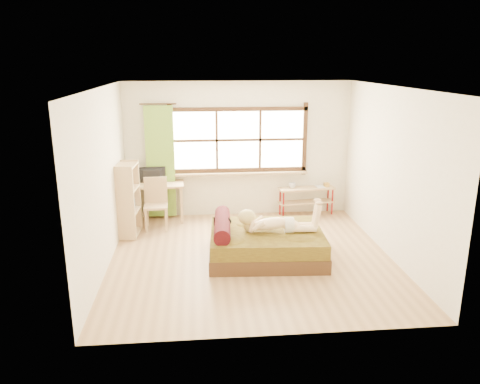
{
  "coord_description": "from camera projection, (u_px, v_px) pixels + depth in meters",
  "views": [
    {
      "loc": [
        -0.84,
        -6.97,
        3.09
      ],
      "look_at": [
        -0.16,
        0.2,
        1.05
      ],
      "focal_mm": 35.0,
      "sensor_mm": 36.0,
      "label": 1
    }
  ],
  "objects": [
    {
      "name": "woman",
      "position": [
        277.0,
        215.0,
        7.38
      ],
      "size": [
        1.29,
        0.44,
        0.54
      ],
      "primitive_type": null,
      "rotation": [
        0.0,
        0.0,
        -0.06
      ],
      "color": "beige",
      "rests_on": "bed"
    },
    {
      "name": "monitor",
      "position": [
        152.0,
        175.0,
        9.1
      ],
      "size": [
        0.54,
        0.09,
        0.31
      ],
      "primitive_type": "imported",
      "rotation": [
        0.0,
        0.0,
        3.18
      ],
      "color": "black",
      "rests_on": "desk"
    },
    {
      "name": "wall_right",
      "position": [
        392.0,
        173.0,
        7.43
      ],
      "size": [
        0.0,
        4.5,
        4.5
      ],
      "primitive_type": "plane",
      "rotation": [
        1.57,
        0.0,
        -1.57
      ],
      "color": "silver",
      "rests_on": "floor"
    },
    {
      "name": "wall_front",
      "position": [
        276.0,
        226.0,
        5.07
      ],
      "size": [
        4.5,
        0.0,
        4.5
      ],
      "primitive_type": "plane",
      "rotation": [
        -1.57,
        0.0,
        0.0
      ],
      "color": "silver",
      "rests_on": "floor"
    },
    {
      "name": "wall_left",
      "position": [
        103.0,
        180.0,
        7.02
      ],
      "size": [
        0.0,
        4.5,
        4.5
      ],
      "primitive_type": "plane",
      "rotation": [
        1.57,
        0.0,
        1.57
      ],
      "color": "silver",
      "rests_on": "floor"
    },
    {
      "name": "ceiling",
      "position": [
        252.0,
        87.0,
        6.86
      ],
      "size": [
        4.5,
        4.5,
        0.0
      ],
      "primitive_type": "plane",
      "rotation": [
        3.14,
        0.0,
        0.0
      ],
      "color": "white",
      "rests_on": "wall_back"
    },
    {
      "name": "chair",
      "position": [
        156.0,
        200.0,
        8.82
      ],
      "size": [
        0.44,
        0.44,
        0.96
      ],
      "rotation": [
        0.0,
        0.0,
        0.04
      ],
      "color": "tan",
      "rests_on": "floor"
    },
    {
      "name": "pipe_shelf",
      "position": [
        307.0,
        195.0,
        9.59
      ],
      "size": [
        1.17,
        0.43,
        0.65
      ],
      "rotation": [
        0.0,
        0.0,
        0.12
      ],
      "color": "tan",
      "rests_on": "floor"
    },
    {
      "name": "book",
      "position": [
        316.0,
        187.0,
        9.56
      ],
      "size": [
        0.19,
        0.24,
        0.02
      ],
      "primitive_type": "imported",
      "rotation": [
        0.0,
        0.0,
        0.12
      ],
      "color": "gray",
      "rests_on": "pipe_shelf"
    },
    {
      "name": "cup",
      "position": [
        292.0,
        185.0,
        9.5
      ],
      "size": [
        0.15,
        0.15,
        0.11
      ],
      "primitive_type": "imported",
      "rotation": [
        0.0,
        0.0,
        0.12
      ],
      "color": "gray",
      "rests_on": "pipe_shelf"
    },
    {
      "name": "wall_back",
      "position": [
        238.0,
        150.0,
        9.38
      ],
      "size": [
        4.5,
        0.0,
        4.5
      ],
      "primitive_type": "plane",
      "rotation": [
        1.57,
        0.0,
        0.0
      ],
      "color": "silver",
      "rests_on": "floor"
    },
    {
      "name": "bed",
      "position": [
        264.0,
        243.0,
        7.54
      ],
      "size": [
        1.9,
        1.56,
        0.69
      ],
      "rotation": [
        0.0,
        0.0,
        -0.06
      ],
      "color": "#341F0F",
      "rests_on": "floor"
    },
    {
      "name": "kitten",
      "position": [
        221.0,
        223.0,
        7.49
      ],
      "size": [
        0.28,
        0.13,
        0.22
      ],
      "primitive_type": null,
      "rotation": [
        0.0,
        0.0,
        -0.06
      ],
      "color": "black",
      "rests_on": "bed"
    },
    {
      "name": "floor",
      "position": [
        251.0,
        257.0,
        7.59
      ],
      "size": [
        4.5,
        4.5,
        0.0
      ],
      "primitive_type": "plane",
      "color": "#9E754C",
      "rests_on": "ground"
    },
    {
      "name": "curtain",
      "position": [
        160.0,
        162.0,
        9.18
      ],
      "size": [
        0.55,
        0.1,
        2.2
      ],
      "primitive_type": "cube",
      "color": "olive",
      "rests_on": "wall_back"
    },
    {
      "name": "window",
      "position": [
        239.0,
        142.0,
        9.31
      ],
      "size": [
        2.8,
        0.16,
        1.46
      ],
      "color": "#FFEDBF",
      "rests_on": "wall_back"
    },
    {
      "name": "desk",
      "position": [
        152.0,
        189.0,
        9.12
      ],
      "size": [
        1.24,
        0.6,
        0.77
      ],
      "rotation": [
        0.0,
        0.0,
        0.04
      ],
      "color": "tan",
      "rests_on": "floor"
    },
    {
      "name": "bookshelf",
      "position": [
        128.0,
        200.0,
        8.36
      ],
      "size": [
        0.37,
        0.6,
        1.34
      ],
      "rotation": [
        0.0,
        0.0,
        -0.08
      ],
      "color": "tan",
      "rests_on": "floor"
    }
  ]
}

